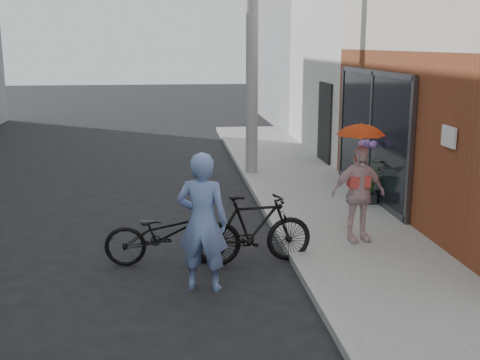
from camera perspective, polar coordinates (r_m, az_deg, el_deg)
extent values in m
plane|color=black|center=(8.56, -0.78, -8.59)|extent=(80.00, 80.00, 0.00)
cube|color=gray|center=(10.79, 9.28, -3.85)|extent=(2.20, 24.00, 0.12)
cube|color=#9E9E99|center=(10.54, 3.19, -4.11)|extent=(0.12, 24.00, 0.12)
cube|color=black|center=(12.23, 12.37, 4.22)|extent=(0.06, 3.80, 2.40)
cube|color=white|center=(9.14, 19.19, 3.90)|extent=(0.04, 0.40, 0.30)
cube|color=silver|center=(18.74, 19.16, 13.28)|extent=(8.00, 6.00, 7.00)
cube|color=gray|center=(25.24, 12.15, 13.39)|extent=(8.00, 8.00, 7.00)
cylinder|color=#9E9E99|center=(14.07, 1.16, 14.34)|extent=(0.28, 0.28, 7.00)
imported|color=#6D86C2|center=(7.67, -3.58, -4.01)|extent=(0.76, 0.60, 1.81)
imported|color=black|center=(8.72, -7.07, -5.11)|extent=(1.75, 0.63, 0.91)
imported|color=black|center=(8.67, 1.34, -4.70)|extent=(1.76, 0.67, 1.03)
imported|color=beige|center=(9.43, 11.13, -1.28)|extent=(0.91, 0.47, 1.49)
imported|color=#E04D1A|center=(9.24, 11.41, 5.07)|extent=(0.70, 0.70, 0.61)
cube|color=black|center=(11.90, 11.86, -1.60)|extent=(0.45, 0.45, 0.20)
imported|color=#376D2B|center=(11.80, 11.96, 0.44)|extent=(0.60, 0.52, 0.67)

